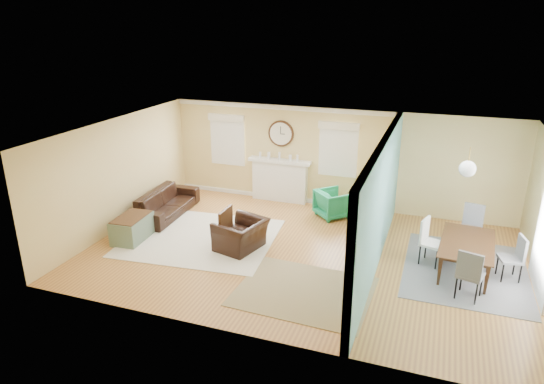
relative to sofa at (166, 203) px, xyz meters
The scene contains 27 objects.
floor 3.99m from the sofa, 13.44° to the right, with size 9.00×9.00×0.00m, color #9B5F32.
wall_back 4.50m from the sofa, 28.25° to the left, with size 9.00×0.02×2.60m, color #D8B770.
wall_front 5.59m from the sofa, 45.43° to the right, with size 9.00×0.02×2.60m, color #D8B770.
wall_left 1.49m from the sofa, 124.53° to the right, with size 0.02×6.00×2.60m, color #D8B770.
ceiling 4.58m from the sofa, 13.44° to the right, with size 9.00×6.00×0.02m, color white.
partition 5.51m from the sofa, ahead, with size 0.17×6.00×2.60m.
fireplace 3.08m from the sofa, 39.61° to the left, with size 1.70×0.30×1.17m.
wall_clock 3.48m from the sofa, 40.82° to the left, with size 0.70×0.07×0.70m.
window_left 2.57m from the sofa, 68.13° to the left, with size 1.05×0.13×1.42m.
window_right 4.61m from the sofa, 27.40° to the left, with size 1.05×0.13×1.42m.
pendant 7.18m from the sofa, ahead, with size 0.30×0.30×0.55m.
rug_cream 1.77m from the sofa, 32.94° to the right, with size 3.28×2.84×0.02m, color white.
rug_jute 4.93m from the sofa, 28.76° to the right, with size 2.40×1.97×0.01m, color #9B8560.
rug_grey 7.14m from the sofa, ahead, with size 2.32×2.90×0.01m, color slate.
sofa is the anchor object (origin of this frame).
eames_chair 2.78m from the sofa, 24.17° to the right, with size 1.02×0.89×0.66m, color black.
green_chair 4.21m from the sofa, 18.16° to the left, with size 0.74×0.76×0.69m, color #07804B.
trunk 1.53m from the sofa, 87.95° to the right, with size 0.67×1.02×0.56m.
credenza 5.03m from the sofa, ahead, with size 0.56×1.64×0.80m.
tv 5.08m from the sofa, ahead, with size 1.11×0.15×0.64m, color black.
garden_stool 5.03m from the sofa, ahead, with size 0.35×0.35×0.52m, color white.
potted_plant 5.05m from the sofa, ahead, with size 0.39×0.33×0.43m, color #337F33.
dining_table 7.13m from the sofa, ahead, with size 1.76×0.98×0.62m, color #452B17.
dining_chair_n 7.21m from the sofa, ahead, with size 0.50×0.50×0.96m.
dining_chair_s 7.30m from the sofa, 12.47° to the right, with size 0.53×0.53×0.97m.
dining_chair_w 6.45m from the sofa, ahead, with size 0.53×0.53×0.96m.
dining_chair_e 7.88m from the sofa, ahead, with size 0.47×0.47×0.89m.
Camera 1 is at (2.49, -8.92, 4.73)m, focal length 32.00 mm.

